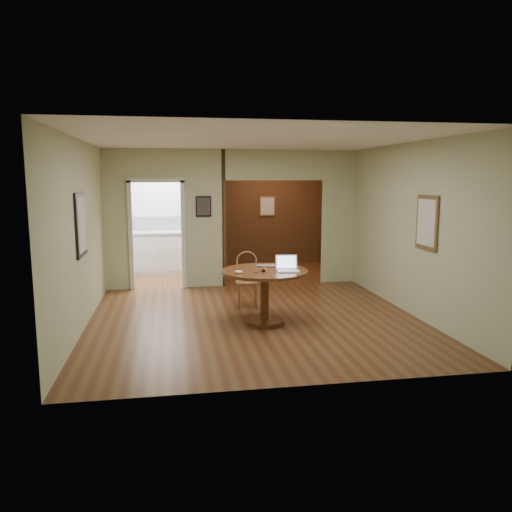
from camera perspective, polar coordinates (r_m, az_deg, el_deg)
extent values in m
plane|color=#4E2716|center=(7.69, -0.10, -7.31)|extent=(5.00, 5.00, 0.00)
plane|color=white|center=(7.40, -0.10, 13.20)|extent=(5.00, 5.00, 0.00)
plane|color=#B4BB90|center=(5.00, 4.68, -0.30)|extent=(5.00, 0.00, 5.00)
plane|color=#B4BB90|center=(7.43, -19.49, 2.24)|extent=(0.00, 5.00, 5.00)
plane|color=#B4BB90|center=(8.22, 17.38, 2.94)|extent=(0.00, 5.00, 5.00)
cube|color=#B4BB90|center=(9.86, -15.64, 3.95)|extent=(0.50, 2.70, 0.04)
cube|color=#B4BB90|center=(9.83, -6.01, 4.22)|extent=(0.80, 2.70, 0.04)
cube|color=#B4BB90|center=(10.38, 9.37, 4.39)|extent=(0.70, 2.70, 0.04)
plane|color=silver|center=(11.80, -10.29, 4.90)|extent=(2.70, 0.00, 2.70)
plane|color=#3D2911|center=(12.53, 1.28, 5.27)|extent=(2.70, 0.00, 2.70)
cube|color=#3D2911|center=(11.10, -4.36, 4.78)|extent=(0.08, 2.50, 2.70)
cube|color=black|center=(7.41, -19.40, 3.40)|extent=(0.03, 0.70, 0.90)
cube|color=brown|center=(7.75, 18.97, 3.64)|extent=(0.03, 0.60, 0.80)
cube|color=black|center=(9.79, -6.02, 5.67)|extent=(0.30, 0.03, 0.40)
cube|color=white|center=(12.51, 1.30, 5.72)|extent=(0.40, 0.03, 0.50)
cube|color=white|center=(11.81, -10.26, 3.69)|extent=(2.00, 0.02, 0.32)
cylinder|color=#5D3417|center=(7.53, 0.97, -7.44)|extent=(0.60, 0.60, 0.05)
cylinder|color=#5D3417|center=(7.44, 0.98, -4.71)|extent=(0.13, 0.13, 0.70)
cylinder|color=#5D3417|center=(7.36, 0.99, -1.79)|extent=(1.28, 1.28, 0.04)
cylinder|color=brown|center=(8.35, -1.01, -3.03)|extent=(0.43, 0.43, 0.03)
cylinder|color=brown|center=(8.26, -1.93, -4.66)|extent=(0.03, 0.03, 0.42)
cylinder|color=brown|center=(8.27, 0.01, -4.63)|extent=(0.03, 0.03, 0.42)
cylinder|color=brown|center=(8.53, -1.99, -4.22)|extent=(0.03, 0.03, 0.42)
cylinder|color=brown|center=(8.54, -0.11, -4.20)|extent=(0.03, 0.03, 0.42)
cylinder|color=brown|center=(8.45, -2.13, -1.67)|extent=(0.02, 0.02, 0.34)
cylinder|color=brown|center=(8.46, 0.01, -1.64)|extent=(0.02, 0.02, 0.34)
torus|color=brown|center=(8.44, -1.06, -0.65)|extent=(0.36, 0.06, 0.36)
cube|color=white|center=(7.26, 3.71, -1.72)|extent=(0.34, 0.26, 0.02)
cube|color=silver|center=(7.23, 3.76, -1.69)|extent=(0.28, 0.14, 0.00)
cube|color=white|center=(7.37, 3.48, -0.68)|extent=(0.32, 0.09, 0.21)
cube|color=#8E97B5|center=(7.36, 3.50, -0.69)|extent=(0.28, 0.07, 0.18)
imported|color=#B1B1B6|center=(7.58, 1.33, -1.20)|extent=(0.37, 0.28, 0.03)
ellipsoid|color=white|center=(7.08, -1.98, -1.84)|extent=(0.13, 0.09, 0.05)
cylinder|color=#0B1652|center=(7.19, 0.17, -1.84)|extent=(0.11, 0.08, 0.01)
cube|color=silver|center=(11.60, -10.18, 0.37)|extent=(2.00, 0.55, 0.90)
cube|color=silver|center=(11.54, -10.25, 2.67)|extent=(2.06, 0.60, 0.04)
sphere|color=#B20C0C|center=(11.31, -10.96, 0.38)|extent=(0.03, 0.03, 0.03)
sphere|color=#B20C0C|center=(11.33, -5.90, 0.51)|extent=(0.03, 0.03, 0.03)
ellipsoid|color=beige|center=(11.54, -7.40, 3.50)|extent=(0.33, 0.31, 0.27)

